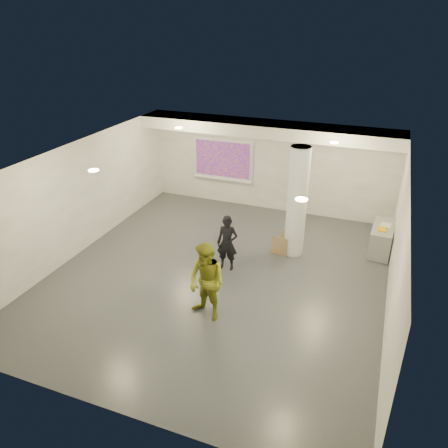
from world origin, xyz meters
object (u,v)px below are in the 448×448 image
at_px(column, 297,202).
at_px(woman, 227,243).
at_px(man, 207,282).
at_px(credenza, 382,239).
at_px(projection_screen, 223,160).

relative_size(column, woman, 2.06).
bearing_deg(man, credenza, 72.94).
bearing_deg(projection_screen, credenza, -17.73).
bearing_deg(column, credenza, 23.21).
bearing_deg(man, column, 92.25).
bearing_deg(woman, credenza, 27.66).
relative_size(projection_screen, man, 1.19).
bearing_deg(credenza, man, -124.82).
distance_m(column, woman, 2.13).
bearing_deg(woman, man, -86.71).
relative_size(projection_screen, credenza, 1.59).
height_order(column, man, column).
bearing_deg(projection_screen, man, -71.87).
height_order(projection_screen, woman, projection_screen).
bearing_deg(credenza, column, -154.35).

